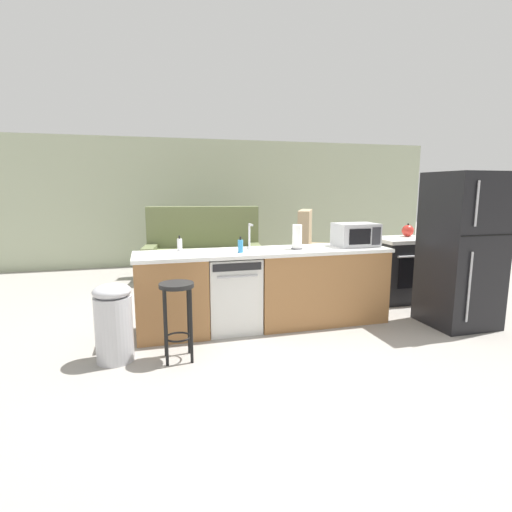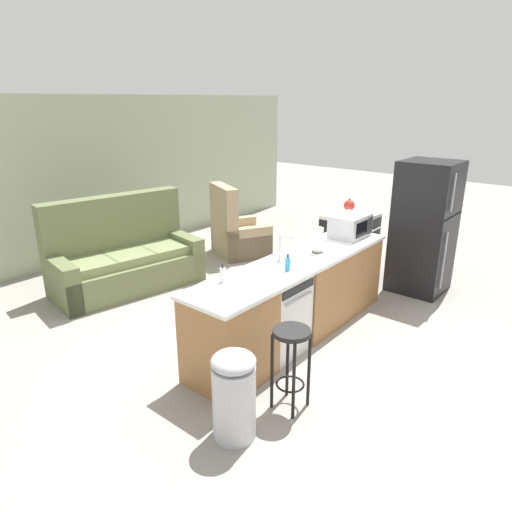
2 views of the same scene
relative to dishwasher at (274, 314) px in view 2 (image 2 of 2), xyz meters
The scene contains 16 objects.
ground_plane 0.49m from the dishwasher, ahead, with size 24.00×24.00×0.00m, color gray.
wall_back 4.33m from the dishwasher, 82.54° to the left, with size 10.00×0.06×2.60m.
kitchen_counter 0.49m from the dishwasher, ahead, with size 2.94×0.66×0.90m.
dishwasher is the anchor object (origin of this frame).
stove_range 2.66m from the dishwasher, 11.91° to the left, with size 0.76×0.68×0.90m.
refrigerator 2.70m from the dishwasher, 11.93° to the right, with size 0.72×0.73×1.78m.
microwave 1.66m from the dishwasher, ahead, with size 0.50×0.37×0.28m.
sink_faucet 0.66m from the dishwasher, 22.15° to the left, with size 0.07×0.17×0.30m.
paper_towel_roll 0.99m from the dishwasher, ahead, with size 0.14×0.14×0.28m.
soap_bottle 0.57m from the dishwasher, 51.22° to the right, with size 0.06×0.06×0.18m.
dish_soap_bottle 0.80m from the dishwasher, 161.13° to the left, with size 0.06×0.06×0.18m.
kettle 2.91m from the dishwasher, 13.78° to the left, with size 0.21×0.17×0.19m.
bar_stool 0.96m from the dishwasher, 134.03° to the right, with size 0.32×0.32×0.74m.
trash_bin 1.36m from the dishwasher, 155.63° to the right, with size 0.35×0.35×0.74m.
couch 2.71m from the dishwasher, 88.82° to the left, with size 2.12×1.22×1.27m.
armchair 3.20m from the dishwasher, 49.16° to the left, with size 1.10×1.12×1.20m.
Camera 2 is at (-3.66, -2.58, 2.53)m, focal length 32.00 mm.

